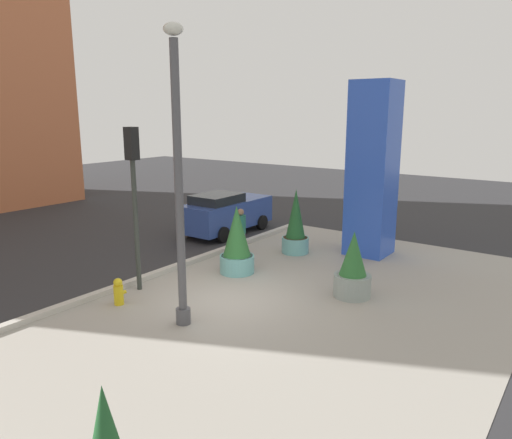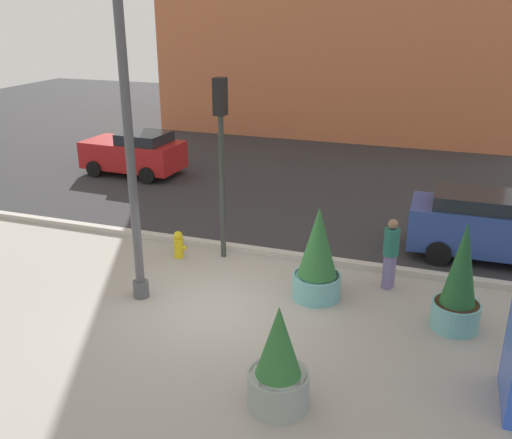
# 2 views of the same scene
# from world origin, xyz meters

# --- Properties ---
(ground_plane) EXTENTS (60.00, 60.00, 0.00)m
(ground_plane) POSITION_xyz_m (0.00, 4.00, 0.00)
(ground_plane) COLOR #2D2D30
(plaza_pavement) EXTENTS (18.00, 10.00, 0.02)m
(plaza_pavement) POSITION_xyz_m (0.00, -2.00, 0.00)
(plaza_pavement) COLOR #9E998E
(plaza_pavement) RESTS_ON ground_plane
(curb_strip) EXTENTS (18.00, 0.24, 0.16)m
(curb_strip) POSITION_xyz_m (0.00, 3.12, 0.08)
(curb_strip) COLOR #B7B2A8
(curb_strip) RESTS_ON ground_plane
(lamp_post) EXTENTS (0.44, 0.44, 6.98)m
(lamp_post) POSITION_xyz_m (-1.81, -0.07, 3.41)
(lamp_post) COLOR #4C4C51
(lamp_post) RESTS_ON ground_plane
(potted_plant_near_right) EXTENTS (0.99, 0.99, 2.38)m
(potted_plant_near_right) POSITION_xyz_m (5.04, 0.90, 1.01)
(potted_plant_near_right) COLOR #6BB2B2
(potted_plant_near_right) RESTS_ON ground_plane
(potted_plant_by_pillar) EXTENTS (1.11, 1.11, 2.21)m
(potted_plant_by_pillar) POSITION_xyz_m (2.01, 1.25, 0.99)
(potted_plant_by_pillar) COLOR #6BB2B2
(potted_plant_by_pillar) RESTS_ON ground_plane
(potted_plant_mid_plaza) EXTENTS (1.05, 1.05, 1.89)m
(potted_plant_mid_plaza) POSITION_xyz_m (2.28, -2.65, 0.80)
(potted_plant_mid_plaza) COLOR gray
(potted_plant_mid_plaza) RESTS_ON ground_plane
(fire_hydrant) EXTENTS (0.36, 0.26, 0.75)m
(fire_hydrant) POSITION_xyz_m (-1.96, 2.19, 0.37)
(fire_hydrant) COLOR gold
(fire_hydrant) RESTS_ON ground_plane
(traffic_light_far_side) EXTENTS (0.28, 0.42, 4.69)m
(traffic_light_far_side) POSITION_xyz_m (-0.86, 2.64, 3.16)
(traffic_light_far_side) COLOR #333833
(traffic_light_far_side) RESTS_ON ground_plane
(car_far_lane) EXTENTS (3.94, 2.24, 1.71)m
(car_far_lane) POSITION_xyz_m (-7.14, 8.81, 0.86)
(car_far_lane) COLOR red
(car_far_lane) RESTS_ON ground_plane
(car_intersection) EXTENTS (4.39, 1.98, 1.77)m
(car_intersection) POSITION_xyz_m (5.86, 4.86, 0.90)
(car_intersection) COLOR #2D4793
(car_intersection) RESTS_ON ground_plane
(pedestrian_on_sidewalk) EXTENTS (0.46, 0.46, 1.75)m
(pedestrian_on_sidewalk) POSITION_xyz_m (3.51, 2.25, 0.98)
(pedestrian_on_sidewalk) COLOR slate
(pedestrian_on_sidewalk) RESTS_ON ground_plane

